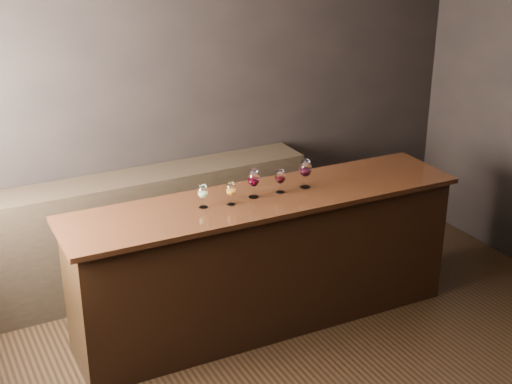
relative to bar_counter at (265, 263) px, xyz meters
name	(u,v)px	position (x,y,z in m)	size (l,w,h in m)	color
room_shell	(316,141)	(-0.18, -0.94, 1.29)	(5.02, 4.52, 2.81)	black
bar_counter	(265,263)	(0.00, 0.00, 0.00)	(2.96, 0.64, 1.03)	black
bar_top	(266,199)	(0.00, 0.00, 0.54)	(3.05, 0.71, 0.04)	black
back_bar_shelf	(145,231)	(-0.63, 0.97, 0.00)	(2.85, 0.40, 1.03)	black
glass_white	(203,192)	(-0.49, 0.03, 0.67)	(0.07, 0.07, 0.17)	white
glass_amber	(231,190)	(-0.29, -0.02, 0.67)	(0.07, 0.07, 0.17)	white
glass_red_a	(254,179)	(-0.08, 0.03, 0.70)	(0.09, 0.09, 0.21)	white
glass_red_b	(280,177)	(0.13, 0.02, 0.68)	(0.08, 0.08, 0.18)	white
glass_red_c	(305,169)	(0.35, 0.02, 0.70)	(0.09, 0.09, 0.22)	white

